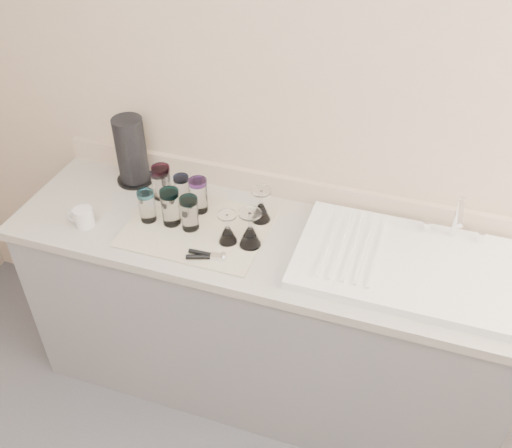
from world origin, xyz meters
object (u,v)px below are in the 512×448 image
(paper_towel_roll, at_px, (131,152))
(tumbler_magenta, at_px, (147,206))
(tumbler_extra, at_px, (162,182))
(goblet_front_right, at_px, (250,234))
(tumbler_teal, at_px, (159,185))
(can_opener, at_px, (207,256))
(sink_unit, at_px, (409,264))
(goblet_front_left, at_px, (228,232))
(tumbler_blue, at_px, (171,207))
(tumbler_cyan, at_px, (182,189))
(tumbler_lavender, at_px, (189,213))
(white_mug, at_px, (83,217))
(tumbler_purple, at_px, (199,195))
(goblet_back_right, at_px, (261,210))

(paper_towel_roll, bearing_deg, tumbler_magenta, -52.17)
(tumbler_extra, distance_m, goblet_front_right, 0.48)
(tumbler_teal, height_order, can_opener, tumbler_teal)
(sink_unit, height_order, goblet_front_left, sink_unit)
(sink_unit, distance_m, goblet_front_left, 0.68)
(tumbler_blue, height_order, tumbler_extra, tumbler_blue)
(tumbler_magenta, bearing_deg, tumbler_cyan, 61.22)
(tumbler_lavender, xyz_separation_m, goblet_front_left, (0.17, -0.03, -0.03))
(white_mug, relative_size, paper_towel_roll, 0.37)
(tumbler_blue, distance_m, paper_towel_roll, 0.37)
(tumbler_magenta, relative_size, tumbler_extra, 0.89)
(tumbler_extra, bearing_deg, tumbler_purple, -11.54)
(goblet_back_right, bearing_deg, tumbler_lavender, -150.58)
(tumbler_magenta, bearing_deg, tumbler_extra, 93.66)
(tumbler_teal, distance_m, tumbler_cyan, 0.11)
(sink_unit, bearing_deg, white_mug, -172.83)
(paper_towel_roll, bearing_deg, white_mug, -97.16)
(sink_unit, xyz_separation_m, can_opener, (-0.72, -0.19, -0.00))
(tumbler_lavender, bearing_deg, tumbler_extra, 141.21)
(goblet_back_right, relative_size, goblet_front_right, 0.93)
(goblet_front_left, relative_size, white_mug, 1.15)
(tumbler_purple, bearing_deg, white_mug, -150.49)
(sink_unit, distance_m, paper_towel_roll, 1.24)
(tumbler_cyan, xyz_separation_m, tumbler_magenta, (-0.08, -0.15, 0.00))
(white_mug, bearing_deg, paper_towel_roll, 82.84)
(tumbler_magenta, height_order, goblet_front_left, tumbler_magenta)
(goblet_front_right, bearing_deg, goblet_front_left, -173.65)
(tumbler_teal, distance_m, white_mug, 0.34)
(sink_unit, height_order, tumbler_magenta, sink_unit)
(tumbler_teal, distance_m, can_opener, 0.45)
(tumbler_magenta, relative_size, white_mug, 1.18)
(sink_unit, bearing_deg, tumbler_lavender, -176.74)
(goblet_front_right, distance_m, paper_towel_roll, 0.69)
(sink_unit, xyz_separation_m, tumbler_blue, (-0.93, -0.04, 0.07))
(tumbler_purple, bearing_deg, can_opener, -61.94)
(tumbler_cyan, relative_size, can_opener, 0.87)
(tumbler_extra, bearing_deg, sink_unit, -5.83)
(paper_towel_roll, bearing_deg, goblet_back_right, -9.05)
(tumbler_cyan, relative_size, goblet_back_right, 0.89)
(tumbler_purple, bearing_deg, tumbler_teal, 171.08)
(tumbler_blue, xyz_separation_m, goblet_front_right, (0.34, -0.03, -0.03))
(goblet_front_right, bearing_deg, can_opener, -136.12)
(tumbler_magenta, relative_size, goblet_back_right, 0.93)
(white_mug, bearing_deg, can_opener, -3.54)
(tumbler_cyan, distance_m, can_opener, 0.37)
(tumbler_purple, bearing_deg, paper_towel_roll, 161.48)
(can_opener, distance_m, white_mug, 0.55)
(goblet_front_left, bearing_deg, tumbler_magenta, 175.94)
(can_opener, bearing_deg, paper_towel_roll, 142.55)
(tumbler_cyan, relative_size, tumbler_magenta, 0.96)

